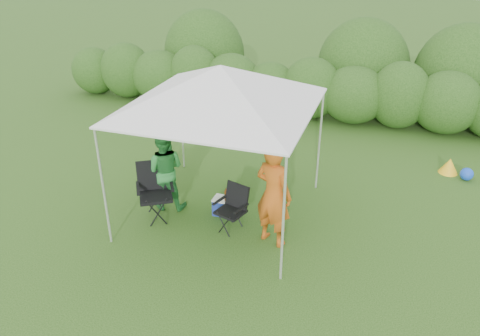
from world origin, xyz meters
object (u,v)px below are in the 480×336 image
(canopy, at_px, (221,87))
(woman, at_px, (164,170))
(man, at_px, (274,195))
(chair_left, at_px, (155,187))
(chair_right, at_px, (233,205))
(cooler, at_px, (224,206))

(canopy, height_order, woman, canopy)
(man, bearing_deg, chair_left, 17.73)
(chair_right, distance_m, cooler, 0.57)
(canopy, distance_m, man, 2.00)
(chair_right, bearing_deg, cooler, 148.03)
(chair_right, distance_m, man, 0.90)
(chair_left, distance_m, woman, 0.40)
(chair_right, height_order, cooler, chair_right)
(cooler, bearing_deg, chair_left, -159.47)
(canopy, xyz_separation_m, chair_right, (0.35, -0.43, -1.99))
(woman, bearing_deg, chair_right, 155.69)
(cooler, bearing_deg, chair_right, -49.15)
(canopy, bearing_deg, woman, -172.60)
(canopy, relative_size, man, 1.69)
(chair_right, bearing_deg, woman, -173.30)
(canopy, height_order, man, canopy)
(woman, relative_size, cooler, 3.95)
(chair_left, height_order, cooler, chair_left)
(chair_left, distance_m, man, 2.29)
(chair_right, relative_size, cooler, 2.07)
(chair_left, xyz_separation_m, man, (2.26, -0.11, 0.32))
(chair_left, bearing_deg, canopy, -8.28)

